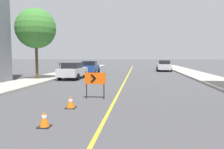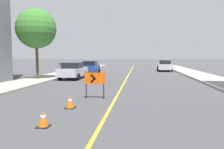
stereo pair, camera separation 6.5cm
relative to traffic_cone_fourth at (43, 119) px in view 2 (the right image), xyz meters
name	(u,v)px [view 2 (the right image)]	position (x,y,z in m)	size (l,w,h in m)	color
lane_stripe	(127,77)	(1.75, 16.34, -0.25)	(0.12, 54.69, 0.01)	gold
sidewalk_left	(56,76)	(-6.06, 16.34, -0.17)	(3.00, 54.69, 0.17)	#9E998E
sidewalk_right	(205,77)	(9.56, 16.34, -0.17)	(3.00, 54.69, 0.17)	#9E998E
traffic_cone_fourth	(43,119)	(0.00, 0.00, 0.00)	(0.38, 0.38, 0.52)	black
traffic_cone_fifth	(70,102)	(0.05, 2.50, 0.00)	(0.43, 0.43, 0.53)	black
arrow_barricade_primary	(95,80)	(0.69, 4.66, 0.73)	(1.08, 0.10, 1.36)	#EF560C
parked_car_curb_near	(73,71)	(-3.38, 14.08, 0.55)	(1.95, 4.35, 1.59)	#B7B7BC
parked_car_curb_mid	(91,67)	(-3.13, 20.67, 0.55)	(1.98, 4.37, 1.59)	navy
parked_car_curb_far	(165,66)	(6.65, 26.10, 0.55)	(2.01, 4.38, 1.59)	#B7B7BC
parking_meter_far_curb	(60,66)	(-4.91, 14.62, 0.91)	(0.12, 0.11, 1.42)	#4C4C51
street_tree_left_near	(36,29)	(-6.21, 12.44, 4.40)	(3.56, 3.56, 6.27)	#4C3823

